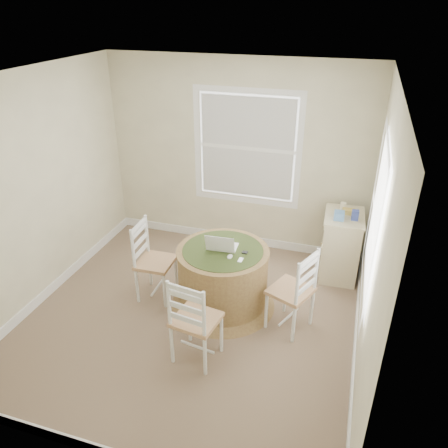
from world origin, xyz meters
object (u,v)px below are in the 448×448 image
(chair_near, at_px, (196,319))
(laptop, at_px, (222,246))
(round_table, at_px, (223,275))
(chair_left, at_px, (156,262))
(chair_right, at_px, (291,290))
(corner_chest, at_px, (340,245))

(chair_near, relative_size, laptop, 2.79)
(round_table, distance_m, chair_left, 0.81)
(chair_left, height_order, chair_near, same)
(round_table, height_order, chair_right, chair_right)
(round_table, height_order, laptop, laptop)
(round_table, bearing_deg, laptop, 124.52)
(corner_chest, bearing_deg, round_table, -142.39)
(chair_right, bearing_deg, chair_near, -24.12)
(corner_chest, bearing_deg, chair_right, -112.60)
(chair_left, relative_size, chair_right, 1.00)
(chair_left, height_order, laptop, laptop)
(chair_left, distance_m, laptop, 0.84)
(round_table, bearing_deg, corner_chest, 42.77)
(chair_right, relative_size, laptop, 2.79)
(round_table, distance_m, chair_near, 0.88)
(round_table, bearing_deg, chair_left, -172.51)
(round_table, height_order, chair_left, chair_left)
(chair_left, xyz_separation_m, corner_chest, (2.03, 1.12, -0.05))
(round_table, height_order, chair_near, chair_near)
(chair_right, distance_m, corner_chest, 1.27)
(round_table, relative_size, laptop, 3.57)
(chair_right, relative_size, corner_chest, 1.11)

